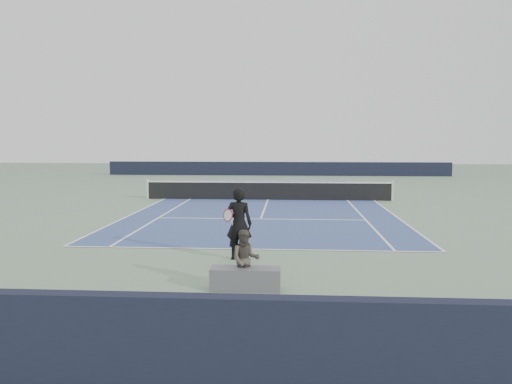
# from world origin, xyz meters

# --- Properties ---
(ground) EXTENTS (80.00, 80.00, 0.00)m
(ground) POSITION_xyz_m (0.00, 0.00, 0.00)
(ground) COLOR slate
(court_surface) EXTENTS (10.97, 23.77, 0.01)m
(court_surface) POSITION_xyz_m (0.00, 0.00, 0.01)
(court_surface) COLOR #354B7F
(court_surface) RESTS_ON ground
(tennis_net) EXTENTS (12.90, 0.10, 1.07)m
(tennis_net) POSITION_xyz_m (0.00, 0.00, 0.50)
(tennis_net) COLOR silver
(tennis_net) RESTS_ON ground
(windscreen_far) EXTENTS (30.00, 0.25, 1.20)m
(windscreen_far) POSITION_xyz_m (0.00, 17.88, 0.60)
(windscreen_far) COLOR black
(windscreen_far) RESTS_ON ground
(windscreen_near) EXTENTS (30.00, 0.25, 1.20)m
(windscreen_near) POSITION_xyz_m (0.00, -19.88, 0.60)
(windscreen_near) COLOR black
(windscreen_near) RESTS_ON ground
(tennis_player) EXTENTS (0.85, 0.63, 1.91)m
(tennis_player) POSITION_xyz_m (-0.18, -13.08, 0.96)
(tennis_player) COLOR black
(tennis_player) RESTS_ON ground
(tennis_ball) EXTENTS (0.06, 0.06, 0.06)m
(tennis_ball) POSITION_xyz_m (0.15, -13.96, 0.03)
(tennis_ball) COLOR #C4E42E
(tennis_ball) RESTS_ON ground
(spectator_bench) EXTENTS (1.51, 0.65, 1.27)m
(spectator_bench) POSITION_xyz_m (0.23, -15.71, 0.45)
(spectator_bench) COLOR #59595E
(spectator_bench) RESTS_ON ground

